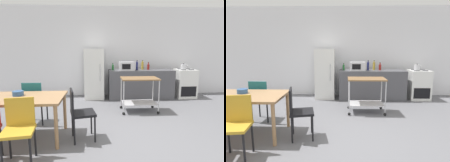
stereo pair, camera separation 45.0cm
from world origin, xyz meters
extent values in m
plane|color=slate|center=(0.00, 0.00, 0.00)|extent=(12.00, 12.00, 0.00)
cube|color=white|center=(0.00, 3.20, 1.45)|extent=(8.40, 0.12, 2.90)
cube|color=#4C4C51|center=(0.90, 2.60, 0.45)|extent=(2.00, 0.64, 0.90)
cube|color=#A37A51|center=(-1.78, 0.00, 0.73)|extent=(1.50, 0.90, 0.04)
cylinder|color=#A37A51|center=(-1.09, -0.39, 0.35)|extent=(0.06, 0.06, 0.71)
cylinder|color=#A37A51|center=(-1.09, 0.39, 0.35)|extent=(0.06, 0.06, 0.71)
cylinder|color=black|center=(-1.85, -0.53, 0.23)|extent=(0.03, 0.03, 0.45)
cube|color=#1E666B|center=(-1.74, 0.75, 0.47)|extent=(0.42, 0.42, 0.04)
cube|color=#1E666B|center=(-1.75, 0.57, 0.69)|extent=(0.38, 0.05, 0.40)
cylinder|color=black|center=(-1.57, 0.91, 0.23)|extent=(0.03, 0.03, 0.45)
cylinder|color=black|center=(-1.90, 0.93, 0.23)|extent=(0.03, 0.03, 0.45)
cylinder|color=black|center=(-1.58, 0.57, 0.23)|extent=(0.03, 0.03, 0.45)
cylinder|color=black|center=(-1.92, 0.59, 0.23)|extent=(0.03, 0.03, 0.45)
cube|color=gold|center=(-1.50, -0.76, 0.47)|extent=(0.45, 0.45, 0.04)
cube|color=gold|center=(-1.53, -0.59, 0.69)|extent=(0.38, 0.08, 0.40)
cylinder|color=black|center=(-1.65, -0.96, 0.23)|extent=(0.03, 0.03, 0.45)
cylinder|color=black|center=(-1.31, -0.91, 0.23)|extent=(0.03, 0.03, 0.45)
cylinder|color=black|center=(-1.69, -0.62, 0.23)|extent=(0.03, 0.03, 0.45)
cylinder|color=black|center=(-1.36, -0.57, 0.23)|extent=(0.03, 0.03, 0.45)
cube|color=black|center=(-0.70, -0.09, 0.47)|extent=(0.48, 0.48, 0.04)
cube|color=black|center=(-0.87, -0.13, 0.69)|extent=(0.11, 0.38, 0.40)
cylinder|color=black|center=(-0.49, -0.22, 0.23)|extent=(0.03, 0.03, 0.45)
cylinder|color=black|center=(-0.57, 0.11, 0.23)|extent=(0.03, 0.03, 0.45)
cylinder|color=black|center=(-0.83, -0.29, 0.23)|extent=(0.03, 0.03, 0.45)
cylinder|color=black|center=(-0.90, 0.04, 0.23)|extent=(0.03, 0.03, 0.45)
cube|color=white|center=(2.35, 2.62, 0.45)|extent=(0.60, 0.60, 0.90)
cube|color=black|center=(2.35, 2.32, 0.25)|extent=(0.48, 0.01, 0.32)
cylinder|color=#47474C|center=(2.22, 2.50, 0.91)|extent=(0.16, 0.16, 0.02)
cylinder|color=#47474C|center=(2.48, 2.50, 0.91)|extent=(0.16, 0.16, 0.02)
cylinder|color=#47474C|center=(2.22, 2.74, 0.91)|extent=(0.16, 0.16, 0.02)
cylinder|color=#47474C|center=(2.48, 2.74, 0.91)|extent=(0.16, 0.16, 0.02)
cube|color=white|center=(-0.55, 2.70, 0.78)|extent=(0.60, 0.60, 1.55)
cylinder|color=silver|center=(-0.37, 2.39, 0.85)|extent=(0.02, 0.02, 0.50)
cube|color=brown|center=(0.58, 1.32, 0.83)|extent=(0.90, 0.56, 0.03)
cube|color=silver|center=(0.58, 1.32, 0.22)|extent=(0.83, 0.52, 0.02)
cylinder|color=silver|center=(0.16, 1.07, 0.45)|extent=(0.02, 0.02, 0.76)
sphere|color=black|center=(0.16, 1.07, 0.04)|extent=(0.07, 0.07, 0.07)
cylinder|color=silver|center=(1.00, 1.07, 0.45)|extent=(0.02, 0.02, 0.76)
sphere|color=black|center=(1.00, 1.07, 0.04)|extent=(0.07, 0.07, 0.07)
cylinder|color=silver|center=(0.16, 1.57, 0.45)|extent=(0.02, 0.02, 0.76)
sphere|color=black|center=(0.16, 1.57, 0.04)|extent=(0.07, 0.07, 0.07)
cylinder|color=silver|center=(1.00, 1.57, 0.45)|extent=(0.02, 0.02, 0.76)
sphere|color=black|center=(1.00, 1.57, 0.04)|extent=(0.07, 0.07, 0.07)
cylinder|color=#1E6628|center=(0.03, 2.65, 0.98)|extent=(0.06, 0.06, 0.15)
cylinder|color=#1E6628|center=(0.03, 2.65, 1.08)|extent=(0.03, 0.03, 0.05)
cylinder|color=black|center=(0.03, 2.65, 1.11)|extent=(0.03, 0.03, 0.01)
cube|color=silver|center=(0.44, 2.52, 1.03)|extent=(0.46, 0.34, 0.26)
cube|color=black|center=(0.40, 2.34, 1.03)|extent=(0.25, 0.01, 0.16)
cylinder|color=navy|center=(0.78, 2.61, 1.02)|extent=(0.06, 0.06, 0.25)
cylinder|color=navy|center=(0.78, 2.61, 1.17)|extent=(0.03, 0.03, 0.05)
cylinder|color=black|center=(0.78, 2.61, 1.20)|extent=(0.03, 0.03, 0.01)
cylinder|color=gold|center=(0.97, 2.70, 1.02)|extent=(0.07, 0.07, 0.23)
cylinder|color=gold|center=(0.97, 2.70, 1.16)|extent=(0.03, 0.03, 0.05)
cylinder|color=black|center=(0.97, 2.70, 1.19)|extent=(0.04, 0.04, 0.01)
cylinder|color=maroon|center=(1.15, 2.65, 0.98)|extent=(0.07, 0.07, 0.16)
cylinder|color=maroon|center=(1.15, 2.65, 1.09)|extent=(0.03, 0.03, 0.06)
cylinder|color=black|center=(1.15, 2.65, 1.13)|extent=(0.04, 0.04, 0.01)
cylinder|color=#33598C|center=(-1.83, 0.11, 0.79)|extent=(0.18, 0.18, 0.08)
cylinder|color=silver|center=(2.23, 2.52, 1.00)|extent=(0.17, 0.17, 0.16)
sphere|color=black|center=(2.23, 2.52, 1.09)|extent=(0.03, 0.03, 0.03)
cylinder|color=silver|center=(2.34, 2.52, 1.02)|extent=(0.08, 0.02, 0.07)
camera|label=1|loc=(-0.43, -3.23, 1.56)|focal=30.56mm
camera|label=2|loc=(0.02, -3.24, 1.56)|focal=30.56mm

